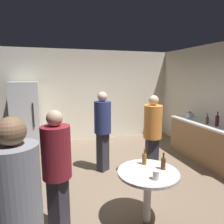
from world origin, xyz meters
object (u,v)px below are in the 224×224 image
(beer_bottle_brown, at_px, (163,163))
(plastic_cup_white, at_px, (156,175))
(refrigerator, at_px, (26,117))
(beer_bottle_on_counter, at_px, (207,120))
(kettle, at_px, (190,115))
(person_in_gray_shirt, at_px, (18,212))
(wine_bottle_on_counter, at_px, (217,121))
(foreground_table, at_px, (148,179))
(person_in_orange_shirt, at_px, (153,130))
(person_in_maroon_shirt, at_px, (57,165))
(beer_bottle_amber, at_px, (144,159))
(person_in_navy_shirt, at_px, (103,126))

(beer_bottle_brown, relative_size, plastic_cup_white, 2.09)
(refrigerator, height_order, beer_bottle_on_counter, refrigerator)
(kettle, height_order, person_in_gray_shirt, person_in_gray_shirt)
(refrigerator, xyz_separation_m, beer_bottle_on_counter, (3.93, -2.07, 0.08))
(wine_bottle_on_counter, xyz_separation_m, beer_bottle_brown, (-1.98, -1.15, -0.20))
(refrigerator, xyz_separation_m, foreground_table, (1.77, -3.46, -0.27))
(beer_bottle_on_counter, distance_m, person_in_orange_shirt, 1.51)
(person_in_maroon_shirt, bearing_deg, wine_bottle_on_counter, 54.88)
(kettle, distance_m, person_in_gray_shirt, 4.56)
(foreground_table, bearing_deg, wine_bottle_on_counter, 27.65)
(wine_bottle_on_counter, distance_m, beer_bottle_brown, 2.30)
(person_in_gray_shirt, bearing_deg, wine_bottle_on_counter, -2.14)
(person_in_orange_shirt, relative_size, person_in_gray_shirt, 0.94)
(wine_bottle_on_counter, bearing_deg, person_in_orange_shirt, -179.11)
(refrigerator, height_order, plastic_cup_white, refrigerator)
(beer_bottle_amber, bearing_deg, plastic_cup_white, -97.42)
(beer_bottle_on_counter, bearing_deg, refrigerator, 152.19)
(foreground_table, xyz_separation_m, person_in_orange_shirt, (0.67, 1.13, 0.30))
(beer_bottle_amber, xyz_separation_m, person_in_gray_shirt, (-1.49, -0.99, 0.18))
(refrigerator, distance_m, foreground_table, 3.90)
(refrigerator, xyz_separation_m, beer_bottle_amber, (1.82, -3.24, -0.08))
(foreground_table, bearing_deg, beer_bottle_amber, 77.35)
(wine_bottle_on_counter, relative_size, foreground_table, 0.39)
(beer_bottle_brown, bearing_deg, kettle, 45.58)
(refrigerator, xyz_separation_m, person_in_gray_shirt, (0.33, -4.23, 0.09))
(refrigerator, height_order, person_in_gray_shirt, refrigerator)
(plastic_cup_white, relative_size, person_in_orange_shirt, 0.07)
(beer_bottle_on_counter, distance_m, plastic_cup_white, 2.70)
(beer_bottle_on_counter, distance_m, beer_bottle_brown, 2.39)
(wine_bottle_on_counter, distance_m, foreground_table, 2.52)
(foreground_table, height_order, person_in_navy_shirt, person_in_navy_shirt)
(beer_bottle_on_counter, distance_m, foreground_table, 2.59)
(kettle, xyz_separation_m, person_in_navy_shirt, (-2.35, -0.33, -0.01))
(person_in_orange_shirt, bearing_deg, foreground_table, -23.30)
(wine_bottle_on_counter, relative_size, person_in_navy_shirt, 0.19)
(wine_bottle_on_counter, height_order, beer_bottle_amber, wine_bottle_on_counter)
(refrigerator, xyz_separation_m, plastic_cup_white, (1.76, -3.67, -0.11))
(refrigerator, relative_size, person_in_navy_shirt, 1.09)
(beer_bottle_on_counter, relative_size, plastic_cup_white, 2.09)
(plastic_cup_white, distance_m, person_in_navy_shirt, 1.90)
(refrigerator, bearing_deg, beer_bottle_brown, -60.08)
(beer_bottle_brown, bearing_deg, person_in_maroon_shirt, 175.10)
(beer_bottle_on_counter, xyz_separation_m, foreground_table, (-2.16, -1.39, -0.35))
(kettle, height_order, person_in_orange_shirt, person_in_orange_shirt)
(beer_bottle_on_counter, bearing_deg, beer_bottle_brown, -144.45)
(foreground_table, height_order, person_in_gray_shirt, person_in_gray_shirt)
(refrigerator, relative_size, kettle, 7.38)
(beer_bottle_amber, bearing_deg, foreground_table, -102.65)
(beer_bottle_on_counter, xyz_separation_m, person_in_gray_shirt, (-3.60, -2.16, 0.01))
(beer_bottle_brown, height_order, person_in_orange_shirt, person_in_orange_shirt)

